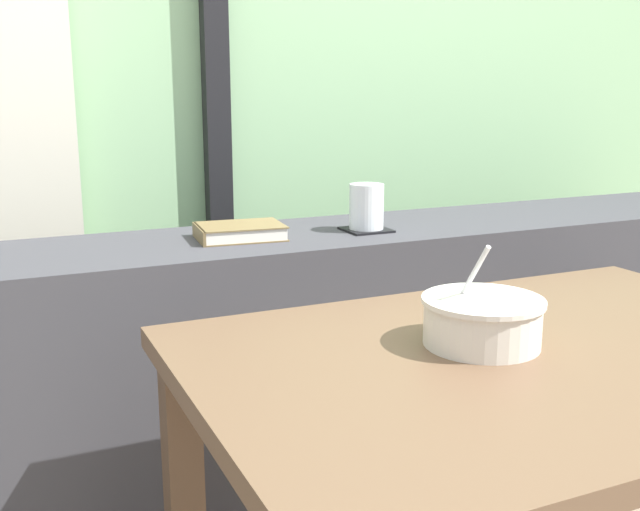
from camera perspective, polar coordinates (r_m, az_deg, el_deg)
window_divider_post at (r=2.18m, az=-8.14°, el=17.73°), size 0.07×0.05×2.60m
dark_console_ledge at (r=1.83m, az=0.67°, el=-10.20°), size 2.80×0.37×0.78m
breakfast_table at (r=1.25m, az=15.68°, el=-11.76°), size 1.06×0.72×0.71m
coaster_square at (r=1.72m, az=3.56°, el=1.99°), size 0.10×0.10×0.00m
juice_glass at (r=1.71m, az=3.58°, el=3.63°), size 0.08×0.08×0.10m
closed_book at (r=1.63m, az=-6.21°, el=1.84°), size 0.20×0.15×0.03m
soup_bowl at (r=1.19m, az=12.31°, el=-4.98°), size 0.19×0.19×0.16m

